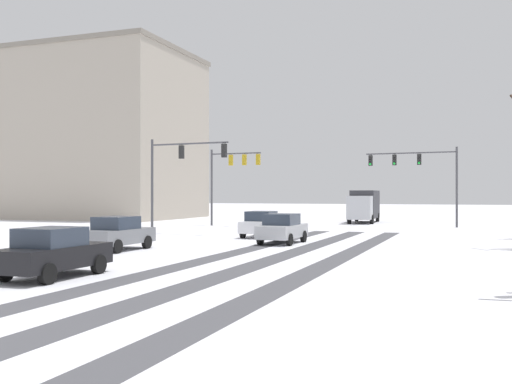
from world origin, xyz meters
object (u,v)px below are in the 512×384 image
object	(u,v)px
traffic_signal_near_left	(178,165)
car_white_lead	(262,224)
traffic_signal_far_right	(419,168)
car_grey_third	(118,233)
box_truck_delivery	(364,205)
car_silver_second	(282,228)
office_building_far_left_block	(87,137)
traffic_signal_far_left	(231,170)
car_black_fourth	(53,252)

from	to	relation	value
traffic_signal_near_left	car_white_lead	world-z (taller)	traffic_signal_near_left
traffic_signal_far_right	car_grey_third	xyz separation A→B (m)	(-11.74, -26.17, -4.02)
traffic_signal_near_left	box_truck_delivery	bearing A→B (deg)	64.30
traffic_signal_near_left	car_silver_second	world-z (taller)	traffic_signal_near_left
office_building_far_left_block	car_silver_second	bearing A→B (deg)	-39.29
traffic_signal_far_left	office_building_far_left_block	distance (m)	24.77
traffic_signal_near_left	office_building_far_left_block	world-z (taller)	office_building_far_left_block
traffic_signal_near_left	box_truck_delivery	distance (m)	21.78
car_white_lead	car_black_fourth	distance (m)	19.15
box_truck_delivery	office_building_far_left_block	world-z (taller)	office_building_far_left_block
car_grey_third	box_truck_delivery	xyz separation A→B (m)	(6.33, 31.29, 0.82)
box_truck_delivery	traffic_signal_far_left	bearing A→B (deg)	-135.57
car_black_fourth	box_truck_delivery	bearing A→B (deg)	85.57
traffic_signal_near_left	traffic_signal_far_left	world-z (taller)	same
office_building_far_left_block	traffic_signal_far_right	bearing A→B (deg)	-9.30
office_building_far_left_block	traffic_signal_far_left	bearing A→B (deg)	-25.16
traffic_signal_far_right	car_silver_second	size ratio (longest dim) A/B	1.80
car_black_fourth	traffic_signal_near_left	bearing A→B (deg)	107.05
traffic_signal_far_right	car_grey_third	bearing A→B (deg)	-114.16
car_grey_third	traffic_signal_far_left	bearing A→B (deg)	98.50
traffic_signal_far_right	traffic_signal_far_left	bearing A→B (deg)	-164.05
car_black_fourth	office_building_far_left_block	xyz separation A→B (m)	(-28.56, 40.81, 8.41)
traffic_signal_far_left	car_white_lead	bearing A→B (deg)	-58.97
traffic_signal_near_left	car_silver_second	distance (m)	11.34
traffic_signal_far_left	office_building_far_left_block	world-z (taller)	office_building_far_left_block
traffic_signal_far_left	car_black_fourth	distance (m)	31.39
car_grey_third	office_building_far_left_block	xyz separation A→B (m)	(-25.32, 32.23, 8.41)
traffic_signal_near_left	car_white_lead	size ratio (longest dim) A/B	1.57
traffic_signal_far_right	car_grey_third	world-z (taller)	traffic_signal_far_right
car_silver_second	car_grey_third	xyz separation A→B (m)	(-6.19, -6.45, 0.00)
box_truck_delivery	car_grey_third	bearing A→B (deg)	-101.44
car_white_lead	office_building_far_left_block	size ratio (longest dim) A/B	0.17
car_grey_third	box_truck_delivery	bearing A→B (deg)	78.56
car_grey_third	car_black_fourth	world-z (taller)	same
car_black_fourth	box_truck_delivery	distance (m)	40.00
traffic_signal_far_left	car_grey_third	xyz separation A→B (m)	(3.27, -21.88, -3.93)
traffic_signal_near_left	traffic_signal_far_right	bearing A→B (deg)	44.12
car_silver_second	box_truck_delivery	xyz separation A→B (m)	(0.15, 24.84, 0.82)
car_white_lead	car_grey_third	xyz separation A→B (m)	(-3.54, -10.57, 0.00)
car_silver_second	box_truck_delivery	size ratio (longest dim) A/B	0.55
car_white_lead	car_silver_second	xyz separation A→B (m)	(2.65, -4.12, 0.00)
traffic_signal_far_left	car_white_lead	distance (m)	13.77
traffic_signal_far_right	car_black_fourth	size ratio (longest dim) A/B	1.81
traffic_signal_near_left	traffic_signal_far_left	bearing A→B (deg)	91.41
traffic_signal_near_left	car_grey_third	world-z (taller)	traffic_signal_near_left
box_truck_delivery	car_silver_second	bearing A→B (deg)	-90.34
traffic_signal_near_left	box_truck_delivery	world-z (taller)	traffic_signal_near_left
office_building_far_left_block	car_grey_third	bearing A→B (deg)	-51.85
office_building_far_left_block	traffic_signal_near_left	bearing A→B (deg)	-42.43
car_silver_second	office_building_far_left_block	bearing A→B (deg)	140.71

